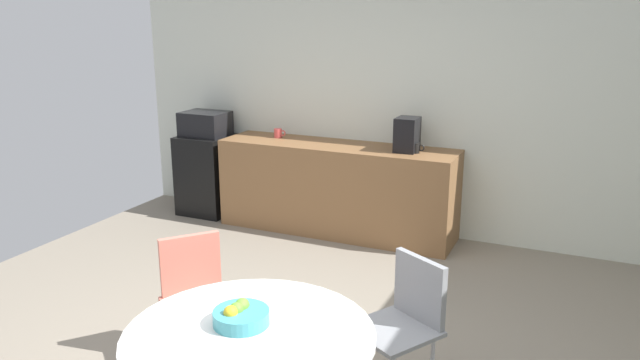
{
  "coord_description": "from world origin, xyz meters",
  "views": [
    {
      "loc": [
        1.7,
        -2.8,
        2.17
      ],
      "look_at": [
        -0.12,
        1.23,
        0.95
      ],
      "focal_mm": 34.46,
      "sensor_mm": 36.0,
      "label": 1
    }
  ],
  "objects_px": {
    "mini_fridge": "(208,174)",
    "round_table": "(250,355)",
    "mug_white": "(416,148)",
    "microwave": "(205,124)",
    "fruit_bowl": "(241,315)",
    "chair_coral": "(195,287)",
    "chair_gray": "(407,312)",
    "mug_green": "(278,133)",
    "coffee_maker": "(407,135)"
  },
  "relations": [
    {
      "from": "microwave",
      "to": "mug_green",
      "type": "relative_size",
      "value": 3.72
    },
    {
      "from": "chair_coral",
      "to": "fruit_bowl",
      "type": "distance_m",
      "value": 0.95
    },
    {
      "from": "mini_fridge",
      "to": "coffee_maker",
      "type": "xyz_separation_m",
      "value": [
        2.25,
        0.0,
        0.63
      ]
    },
    {
      "from": "mug_green",
      "to": "fruit_bowl",
      "type": "bearing_deg",
      "value": -64.86
    },
    {
      "from": "round_table",
      "to": "fruit_bowl",
      "type": "bearing_deg",
      "value": 145.17
    },
    {
      "from": "chair_gray",
      "to": "fruit_bowl",
      "type": "bearing_deg",
      "value": -125.91
    },
    {
      "from": "round_table",
      "to": "chair_gray",
      "type": "xyz_separation_m",
      "value": [
        0.51,
        0.87,
        -0.08
      ]
    },
    {
      "from": "mini_fridge",
      "to": "mug_green",
      "type": "relative_size",
      "value": 6.71
    },
    {
      "from": "mug_white",
      "to": "mug_green",
      "type": "relative_size",
      "value": 1.0
    },
    {
      "from": "mug_white",
      "to": "fruit_bowl",
      "type": "bearing_deg",
      "value": -89.34
    },
    {
      "from": "chair_gray",
      "to": "fruit_bowl",
      "type": "height_order",
      "value": "same"
    },
    {
      "from": "microwave",
      "to": "mug_white",
      "type": "distance_m",
      "value": 2.35
    },
    {
      "from": "chair_coral",
      "to": "mug_white",
      "type": "distance_m",
      "value": 2.68
    },
    {
      "from": "chair_coral",
      "to": "fruit_bowl",
      "type": "height_order",
      "value": "same"
    },
    {
      "from": "mini_fridge",
      "to": "chair_coral",
      "type": "height_order",
      "value": "mini_fridge"
    },
    {
      "from": "chair_coral",
      "to": "chair_gray",
      "type": "bearing_deg",
      "value": 9.89
    },
    {
      "from": "microwave",
      "to": "chair_gray",
      "type": "bearing_deg",
      "value": -38.58
    },
    {
      "from": "chair_coral",
      "to": "mug_white",
      "type": "height_order",
      "value": "mug_white"
    },
    {
      "from": "fruit_bowl",
      "to": "microwave",
      "type": "bearing_deg",
      "value": 126.75
    },
    {
      "from": "chair_gray",
      "to": "mug_white",
      "type": "xyz_separation_m",
      "value": [
        -0.63,
        2.34,
        0.43
      ]
    },
    {
      "from": "mug_green",
      "to": "chair_coral",
      "type": "bearing_deg",
      "value": -72.67
    },
    {
      "from": "chair_coral",
      "to": "round_table",
      "type": "bearing_deg",
      "value": -39.8
    },
    {
      "from": "chair_gray",
      "to": "mini_fridge",
      "type": "bearing_deg",
      "value": 141.42
    },
    {
      "from": "round_table",
      "to": "fruit_bowl",
      "type": "xyz_separation_m",
      "value": [
        -0.08,
        0.06,
        0.16
      ]
    },
    {
      "from": "fruit_bowl",
      "to": "mug_white",
      "type": "distance_m",
      "value": 3.16
    },
    {
      "from": "mini_fridge",
      "to": "round_table",
      "type": "height_order",
      "value": "mini_fridge"
    },
    {
      "from": "mug_white",
      "to": "coffee_maker",
      "type": "bearing_deg",
      "value": 162.06
    },
    {
      "from": "microwave",
      "to": "mug_white",
      "type": "relative_size",
      "value": 3.72
    },
    {
      "from": "fruit_bowl",
      "to": "mug_white",
      "type": "xyz_separation_m",
      "value": [
        -0.04,
        3.16,
        0.18
      ]
    },
    {
      "from": "chair_gray",
      "to": "chair_coral",
      "type": "xyz_separation_m",
      "value": [
        -1.29,
        -0.22,
        0.0
      ]
    },
    {
      "from": "microwave",
      "to": "fruit_bowl",
      "type": "relative_size",
      "value": 1.77
    },
    {
      "from": "microwave",
      "to": "mug_white",
      "type": "bearing_deg",
      "value": -0.75
    },
    {
      "from": "chair_gray",
      "to": "mug_white",
      "type": "relative_size",
      "value": 6.43
    },
    {
      "from": "mini_fridge",
      "to": "mug_white",
      "type": "distance_m",
      "value": 2.4
    },
    {
      "from": "mug_white",
      "to": "chair_coral",
      "type": "bearing_deg",
      "value": -104.47
    },
    {
      "from": "microwave",
      "to": "fruit_bowl",
      "type": "distance_m",
      "value": 3.99
    },
    {
      "from": "chair_coral",
      "to": "mug_green",
      "type": "bearing_deg",
      "value": 107.33
    },
    {
      "from": "microwave",
      "to": "chair_gray",
      "type": "distance_m",
      "value": 3.83
    },
    {
      "from": "fruit_bowl",
      "to": "chair_coral",
      "type": "bearing_deg",
      "value": 139.67
    },
    {
      "from": "microwave",
      "to": "chair_gray",
      "type": "height_order",
      "value": "microwave"
    },
    {
      "from": "microwave",
      "to": "round_table",
      "type": "height_order",
      "value": "microwave"
    },
    {
      "from": "round_table",
      "to": "mug_green",
      "type": "relative_size",
      "value": 9.21
    },
    {
      "from": "chair_coral",
      "to": "mug_white",
      "type": "bearing_deg",
      "value": 75.53
    },
    {
      "from": "mini_fridge",
      "to": "round_table",
      "type": "bearing_deg",
      "value": -52.82
    },
    {
      "from": "chair_coral",
      "to": "fruit_bowl",
      "type": "relative_size",
      "value": 3.05
    },
    {
      "from": "mug_white",
      "to": "round_table",
      "type": "bearing_deg",
      "value": -87.94
    },
    {
      "from": "fruit_bowl",
      "to": "mug_white",
      "type": "bearing_deg",
      "value": 90.66
    },
    {
      "from": "microwave",
      "to": "chair_coral",
      "type": "height_order",
      "value": "microwave"
    },
    {
      "from": "chair_coral",
      "to": "coffee_maker",
      "type": "relative_size",
      "value": 2.59
    },
    {
      "from": "chair_coral",
      "to": "mug_green",
      "type": "xyz_separation_m",
      "value": [
        -0.83,
        2.67,
        0.43
      ]
    }
  ]
}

